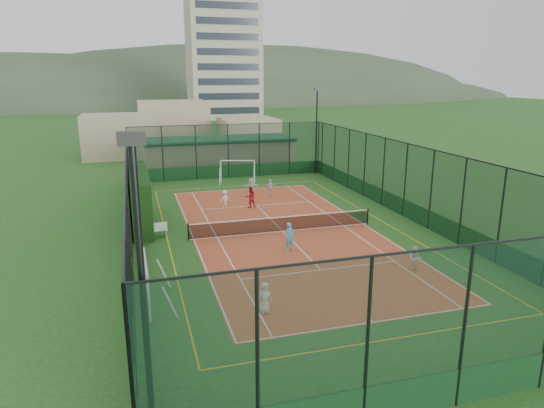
{
  "coord_description": "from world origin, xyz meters",
  "views": [
    {
      "loc": [
        -8.6,
        -27.24,
        9.4
      ],
      "look_at": [
        -0.04,
        2.22,
        1.2
      ],
      "focal_mm": 32.0,
      "sensor_mm": 36.0,
      "label": 1
    }
  ],
  "objects_px": {
    "floodlight_sw": "(144,310)",
    "child_far_back": "(251,187)",
    "futsal_goal_near": "(147,283)",
    "clubhouse": "(219,153)",
    "child_near_mid": "(290,237)",
    "child_far_right": "(270,188)",
    "child_near_right": "(415,259)",
    "futsal_goal_far": "(238,172)",
    "coach": "(250,197)",
    "white_bench": "(152,230)",
    "child_near_left": "(265,298)",
    "child_far_left": "(225,198)",
    "floodlight_ne": "(316,131)",
    "apartment_tower": "(223,48)"
  },
  "relations": [
    {
      "from": "floodlight_sw",
      "to": "coach",
      "type": "distance_m",
      "value": 24.32
    },
    {
      "from": "floodlight_sw",
      "to": "child_far_back",
      "type": "distance_m",
      "value": 27.6
    },
    {
      "from": "floodlight_ne",
      "to": "coach",
      "type": "xyz_separation_m",
      "value": [
        -9.15,
        -10.49,
        -3.35
      ]
    },
    {
      "from": "child_near_left",
      "to": "futsal_goal_far",
      "type": "bearing_deg",
      "value": 73.51
    },
    {
      "from": "apartment_tower",
      "to": "child_near_left",
      "type": "relative_size",
      "value": 23.13
    },
    {
      "from": "child_near_left",
      "to": "child_near_mid",
      "type": "distance_m",
      "value": 7.34
    },
    {
      "from": "futsal_goal_far",
      "to": "child_far_back",
      "type": "bearing_deg",
      "value": -73.47
    },
    {
      "from": "child_near_mid",
      "to": "futsal_goal_far",
      "type": "bearing_deg",
      "value": 62.6
    },
    {
      "from": "futsal_goal_near",
      "to": "child_far_right",
      "type": "relative_size",
      "value": 2.22
    },
    {
      "from": "floodlight_sw",
      "to": "child_far_left",
      "type": "relative_size",
      "value": 6.82
    },
    {
      "from": "child_far_back",
      "to": "child_far_right",
      "type": "bearing_deg",
      "value": 165.13
    },
    {
      "from": "futsal_goal_near",
      "to": "child_near_mid",
      "type": "bearing_deg",
      "value": -60.22
    },
    {
      "from": "apartment_tower",
      "to": "child_near_right",
      "type": "bearing_deg",
      "value": -94.84
    },
    {
      "from": "floodlight_sw",
      "to": "child_far_back",
      "type": "xyz_separation_m",
      "value": [
        8.9,
        25.91,
        -3.37
      ]
    },
    {
      "from": "futsal_goal_near",
      "to": "child_far_back",
      "type": "bearing_deg",
      "value": -27.56
    },
    {
      "from": "coach",
      "to": "child_far_back",
      "type": "bearing_deg",
      "value": -110.0
    },
    {
      "from": "child_near_mid",
      "to": "child_near_right",
      "type": "distance_m",
      "value": 6.74
    },
    {
      "from": "child_near_right",
      "to": "child_far_back",
      "type": "bearing_deg",
      "value": 131.77
    },
    {
      "from": "child_far_left",
      "to": "child_near_right",
      "type": "bearing_deg",
      "value": 85.95
    },
    {
      "from": "clubhouse",
      "to": "child_near_right",
      "type": "relative_size",
      "value": 12.09
    },
    {
      "from": "white_bench",
      "to": "child_far_back",
      "type": "relative_size",
      "value": 1.19
    },
    {
      "from": "child_far_back",
      "to": "futsal_goal_near",
      "type": "bearing_deg",
      "value": 67.74
    },
    {
      "from": "clubhouse",
      "to": "child_near_right",
      "type": "distance_m",
      "value": 30.1
    },
    {
      "from": "child_near_left",
      "to": "child_near_right",
      "type": "distance_m",
      "value": 8.54
    },
    {
      "from": "futsal_goal_near",
      "to": "clubhouse",
      "type": "bearing_deg",
      "value": -16.37
    },
    {
      "from": "child_near_left",
      "to": "child_far_left",
      "type": "height_order",
      "value": "child_near_left"
    },
    {
      "from": "futsal_goal_near",
      "to": "child_near_left",
      "type": "height_order",
      "value": "futsal_goal_near"
    },
    {
      "from": "floodlight_ne",
      "to": "child_far_left",
      "type": "distance_m",
      "value": 15.08
    },
    {
      "from": "child_far_right",
      "to": "apartment_tower",
      "type": "bearing_deg",
      "value": -98.63
    },
    {
      "from": "apartment_tower",
      "to": "futsal_goal_near",
      "type": "height_order",
      "value": "apartment_tower"
    },
    {
      "from": "child_far_right",
      "to": "child_near_mid",
      "type": "bearing_deg",
      "value": 78.26
    },
    {
      "from": "clubhouse",
      "to": "child_near_mid",
      "type": "bearing_deg",
      "value": -91.43
    },
    {
      "from": "futsal_goal_far",
      "to": "coach",
      "type": "height_order",
      "value": "futsal_goal_far"
    },
    {
      "from": "floodlight_sw",
      "to": "futsal_goal_near",
      "type": "relative_size",
      "value": 2.65
    },
    {
      "from": "apartment_tower",
      "to": "child_near_mid",
      "type": "xyz_separation_m",
      "value": [
        -12.63,
        -85.29,
        -14.19
      ]
    },
    {
      "from": "floodlight_ne",
      "to": "coach",
      "type": "bearing_deg",
      "value": -131.08
    },
    {
      "from": "coach",
      "to": "white_bench",
      "type": "bearing_deg",
      "value": 30.18
    },
    {
      "from": "floodlight_ne",
      "to": "white_bench",
      "type": "distance_m",
      "value": 22.94
    },
    {
      "from": "futsal_goal_far",
      "to": "child_near_mid",
      "type": "height_order",
      "value": "futsal_goal_far"
    },
    {
      "from": "floodlight_sw",
      "to": "child_far_back",
      "type": "height_order",
      "value": "floodlight_sw"
    },
    {
      "from": "white_bench",
      "to": "apartment_tower",
      "type": "bearing_deg",
      "value": 68.56
    },
    {
      "from": "clubhouse",
      "to": "futsal_goal_near",
      "type": "height_order",
      "value": "clubhouse"
    },
    {
      "from": "child_near_mid",
      "to": "child_far_right",
      "type": "xyz_separation_m",
      "value": [
        2.37,
        12.09,
        -0.1
      ]
    },
    {
      "from": "white_bench",
      "to": "child_near_mid",
      "type": "relative_size",
      "value": 1.11
    },
    {
      "from": "white_bench",
      "to": "child_near_right",
      "type": "xyz_separation_m",
      "value": [
        12.2,
        -8.74,
        0.14
      ]
    },
    {
      "from": "child_far_right",
      "to": "child_far_back",
      "type": "bearing_deg",
      "value": -20.19
    },
    {
      "from": "white_bench",
      "to": "child_far_left",
      "type": "relative_size",
      "value": 1.46
    },
    {
      "from": "futsal_goal_near",
      "to": "child_far_back",
      "type": "xyz_separation_m",
      "value": [
        8.72,
        17.17,
        -0.25
      ]
    },
    {
      "from": "child_far_left",
      "to": "child_far_back",
      "type": "relative_size",
      "value": 0.81
    },
    {
      "from": "white_bench",
      "to": "child_far_back",
      "type": "height_order",
      "value": "child_far_back"
    }
  ]
}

